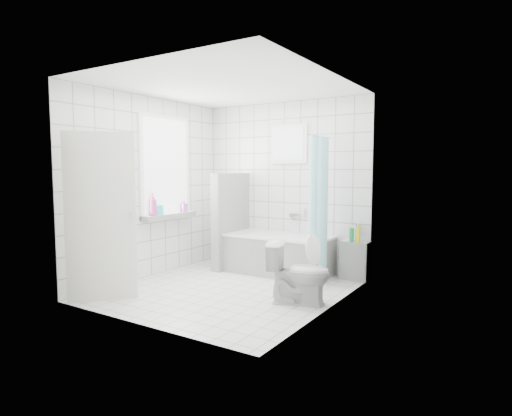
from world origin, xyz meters
The scene contains 19 objects.
ground centered at (0.00, 0.00, 0.00)m, with size 3.00×3.00×0.00m, color white.
ceiling centered at (0.00, 0.00, 2.60)m, with size 3.00×3.00×0.00m, color white.
wall_back centered at (0.00, 1.50, 1.30)m, with size 2.80×0.02×2.60m, color white.
wall_front centered at (0.00, -1.50, 1.30)m, with size 2.80×0.02×2.60m, color white.
wall_left centered at (-1.40, 0.00, 1.30)m, with size 0.02×3.00×2.60m, color white.
wall_right centered at (1.40, 0.00, 1.30)m, with size 0.02×3.00×2.60m, color white.
window_left centered at (-1.35, 0.30, 1.60)m, with size 0.01×0.90×1.40m, color white.
window_back centered at (0.10, 1.46, 1.95)m, with size 0.50×0.01×0.50m, color white.
window_sill centered at (-1.31, 0.30, 0.86)m, with size 0.18×1.02×0.08m, color white.
door centered at (-0.99, -1.17, 1.00)m, with size 0.04×0.80×2.00m, color silver.
bathtub centered at (0.12, 1.12, 0.29)m, with size 1.57×0.77×0.58m.
partition_wall centered at (-0.73, 1.07, 0.75)m, with size 0.15×0.85×1.50m, color white.
tiled_ledge centered at (1.22, 1.38, 0.28)m, with size 0.40×0.24×0.55m, color white.
toilet centered at (1.03, -0.03, 0.36)m, with size 0.41×0.71×0.73m, color silver.
curtain_rod centered at (0.85, 1.10, 2.00)m, with size 0.02×0.02×0.80m, color silver.
shower_curtain centered at (0.85, 0.97, 1.10)m, with size 0.14×0.48×1.78m, color #4EDFE5, non-canonical shape.
tub_faucet centered at (0.22, 1.46, 0.85)m, with size 0.18×0.06×0.06m, color silver.
sill_bottles centered at (-1.30, 0.10, 1.04)m, with size 0.17×0.80×0.33m.
ledge_bottles centered at (1.24, 1.33, 0.66)m, with size 0.16×0.18×0.24m.
Camera 1 is at (3.21, -4.42, 1.56)m, focal length 30.00 mm.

